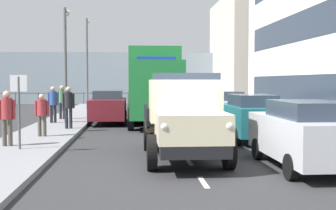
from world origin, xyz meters
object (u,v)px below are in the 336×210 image
Objects in this scene: street_sign at (19,99)px; truck_vintage_cream at (185,118)px; pedestrian_with_bag at (42,112)px; pedestrian_near_railing at (62,99)px; lorry_cargo_green at (153,84)px; pedestrian_couple_a at (68,104)px; pedestrian_couple_b at (53,101)px; lamp_post_far at (87,55)px; car_teal_kerbside_1 at (251,117)px; car_maroon_oppositeside_0 at (108,106)px; car_white_kerbside_2 at (223,108)px; lamp_post_promenade at (66,53)px; car_silver_kerbside_near at (306,133)px; pedestrian_in_dark_coat at (7,113)px; car_black_kerbside_3 at (206,103)px.

truck_vintage_cream is at bearing 162.87° from street_sign.
pedestrian_near_railing reaches higher than pedestrian_with_bag.
lorry_cargo_green is 4.48× the size of pedestrian_near_railing.
pedestrian_near_railing reaches higher than pedestrian_couple_a.
pedestrian_near_railing is (-0.10, -2.16, 0.02)m from pedestrian_couple_b.
pedestrian_with_bag is 7.64m from pedestrian_near_railing.
pedestrian_couple_a is 14.34m from lamp_post_far.
car_teal_kerbside_1 is 0.93× the size of car_maroon_oppositeside_0.
truck_vintage_cream is at bearing 53.18° from car_teal_kerbside_1.
car_white_kerbside_2 is 8.34m from lamp_post_promenade.
car_silver_kerbside_near is 9.07m from pedestrian_in_dark_coat.
car_maroon_oppositeside_0 is (5.64, -7.05, 0.00)m from car_teal_kerbside_1.
truck_vintage_cream is 1.43× the size of car_teal_kerbside_1.
car_maroon_oppositeside_0 is 2.82m from pedestrian_couple_b.
car_maroon_oppositeside_0 is 0.64× the size of lamp_post_far.
pedestrian_couple_a is (1.51, 3.65, 0.34)m from car_maroon_oppositeside_0.
pedestrian_couple_b is (8.31, -6.19, 0.32)m from car_teal_kerbside_1.
lorry_cargo_green reaches higher than pedestrian_in_dark_coat.
pedestrian_couple_b is 0.31× the size of lamp_post_promenade.
pedestrian_couple_a is 0.81× the size of street_sign.
lamp_post_promenade reaches higher than pedestrian_couple_b.
car_maroon_oppositeside_0 is at bearing -18.77° from car_white_kerbside_2.
pedestrian_couple_b is 2.52m from lamp_post_promenade.
truck_vintage_cream is 1.28× the size of car_black_kerbside_3.
street_sign is (-0.55, 0.70, 0.49)m from pedestrian_in_dark_coat.
lorry_cargo_green is at bearing -116.50° from street_sign.
pedestrian_in_dark_coat is (8.35, 6.85, 0.29)m from car_white_kerbside_2.
street_sign reaches higher than car_black_kerbside_3.
car_black_kerbside_3 is at bearing -152.08° from car_maroon_oppositeside_0.
pedestrian_in_dark_coat is at bearing -22.99° from car_silver_kerbside_near.
truck_vintage_cream is 3.14× the size of pedestrian_couple_b.
car_teal_kerbside_1 is 8.53m from pedestrian_in_dark_coat.
lorry_cargo_green is at bearing -63.25° from car_teal_kerbside_1.
pedestrian_couple_b is (5.39, -10.09, 0.04)m from truck_vintage_cream.
car_maroon_oppositeside_0 is at bearing 101.57° from lamp_post_far.
lamp_post_promenade is at bearing -90.36° from street_sign.
car_black_kerbside_3 is 2.45× the size of pedestrian_couple_b.
car_teal_kerbside_1 is 2.25× the size of pedestrian_in_dark_coat.
truck_vintage_cream is at bearing 118.10° from pedestrian_couple_b.
car_silver_kerbside_near is at bearing 122.94° from lamp_post_promenade.
lorry_cargo_green is 4.68m from lamp_post_promenade.
car_silver_kerbside_near is 2.34× the size of pedestrian_near_railing.
truck_vintage_cream reaches higher than car_black_kerbside_3.
car_teal_kerbside_1 is at bearing -168.42° from pedestrian_in_dark_coat.
street_sign is (0.63, 5.81, 0.45)m from pedestrian_couple_a.
car_white_kerbside_2 is (-0.00, -10.39, -0.00)m from car_silver_kerbside_near.
street_sign is (0.02, 19.84, -2.45)m from lamp_post_far.
pedestrian_near_railing is (5.29, -12.25, 0.06)m from truck_vintage_cream.
pedestrian_with_bag reaches higher than car_white_kerbside_2.
street_sign is at bearing 93.48° from pedestrian_couple_b.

